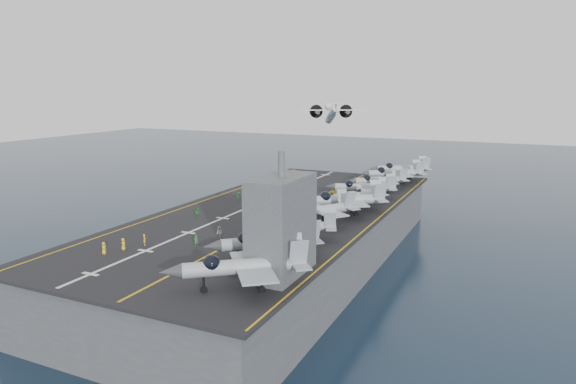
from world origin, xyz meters
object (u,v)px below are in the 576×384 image
at_px(island_superstructure, 282,214).
at_px(tow_cart_a, 245,241).
at_px(transport_plane, 332,114).
at_px(fighter_jet_0, 245,265).

distance_m(island_superstructure, tow_cart_a, 14.68).
bearing_deg(island_superstructure, transport_plane, 106.55).
height_order(island_superstructure, tow_cart_a, island_superstructure).
bearing_deg(tow_cart_a, fighter_jet_0, -60.21).
height_order(fighter_jet_0, tow_cart_a, fighter_jet_0).
xyz_separation_m(island_superstructure, transport_plane, (-26.78, 90.16, 7.02)).
bearing_deg(transport_plane, fighter_jet_0, -75.37).
distance_m(fighter_jet_0, tow_cart_a, 16.77).
relative_size(fighter_jet_0, transport_plane, 0.75).
xyz_separation_m(island_superstructure, fighter_jet_0, (-1.66, -6.10, -4.64)).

